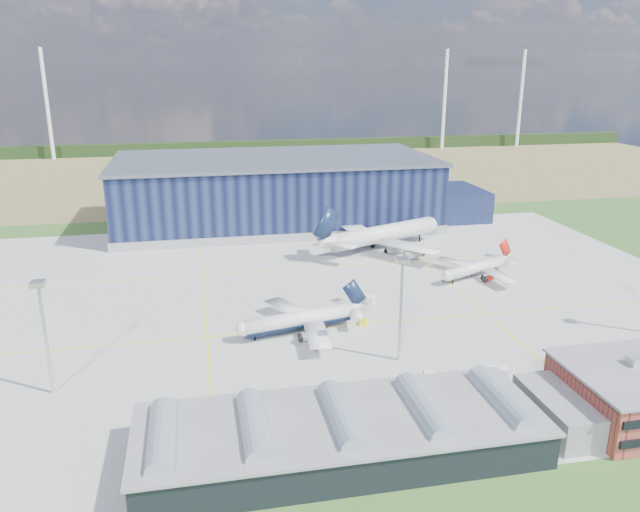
# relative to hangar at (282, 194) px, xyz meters

# --- Properties ---
(ground) EXTENTS (600.00, 600.00, 0.00)m
(ground) POSITION_rel_hangar_xyz_m (-2.81, -94.80, -11.62)
(ground) COLOR #2C5921
(ground) RESTS_ON ground
(apron) EXTENTS (220.00, 160.00, 0.08)m
(apron) POSITION_rel_hangar_xyz_m (-2.81, -84.80, -11.59)
(apron) COLOR gray
(apron) RESTS_ON ground
(farmland) EXTENTS (600.00, 220.00, 0.01)m
(farmland) POSITION_rel_hangar_xyz_m (-2.81, 125.20, -11.62)
(farmland) COLOR olive
(farmland) RESTS_ON ground
(treeline) EXTENTS (600.00, 8.00, 8.00)m
(treeline) POSITION_rel_hangar_xyz_m (-2.81, 205.20, -7.62)
(treeline) COLOR black
(treeline) RESTS_ON ground
(hangar) EXTENTS (145.00, 62.00, 26.10)m
(hangar) POSITION_rel_hangar_xyz_m (0.00, 0.00, 0.00)
(hangar) COLOR black
(hangar) RESTS_ON ground
(glass_concourse) EXTENTS (78.00, 23.00, 8.60)m
(glass_concourse) POSITION_rel_hangar_xyz_m (-9.26, -154.80, -7.93)
(glass_concourse) COLOR black
(glass_concourse) RESTS_ON ground
(light_mast_west) EXTENTS (2.60, 2.60, 23.00)m
(light_mast_west) POSITION_rel_hangar_xyz_m (-62.81, -124.80, 3.82)
(light_mast_west) COLOR silver
(light_mast_west) RESTS_ON ground
(light_mast_center) EXTENTS (2.60, 2.60, 23.00)m
(light_mast_center) POSITION_rel_hangar_xyz_m (7.19, -124.80, 3.82)
(light_mast_center) COLOR silver
(light_mast_center) RESTS_ON ground
(airliner_navy) EXTENTS (40.34, 39.78, 11.08)m
(airliner_navy) POSITION_rel_hangar_xyz_m (-11.78, -106.80, -6.08)
(airliner_navy) COLOR silver
(airliner_navy) RESTS_ON ground
(airliner_red) EXTENTS (39.32, 38.98, 9.78)m
(airliner_red) POSITION_rel_hangar_xyz_m (46.18, -78.48, -6.73)
(airliner_red) COLOR silver
(airliner_red) RESTS_ON ground
(airliner_widebody) EXTENTS (70.04, 69.43, 17.51)m
(airliner_widebody) POSITION_rel_hangar_xyz_m (28.32, -44.90, -2.86)
(airliner_widebody) COLOR silver
(airliner_widebody) RESTS_ON ground
(gse_tug_b) EXTENTS (2.73, 3.14, 1.14)m
(gse_tug_b) POSITION_rel_hangar_xyz_m (4.81, -105.09, -11.05)
(gse_tug_b) COLOR yellow
(gse_tug_b) RESTS_ON ground
(gse_van_a) EXTENTS (5.52, 3.46, 2.23)m
(gse_van_a) POSITION_rel_hangar_xyz_m (23.69, -136.24, -10.50)
(gse_van_a) COLOR silver
(gse_van_a) RESTS_ON ground
(gse_cart_a) EXTENTS (2.47, 3.11, 1.18)m
(gse_cart_a) POSITION_rel_hangar_xyz_m (63.12, -62.93, -11.03)
(gse_cart_a) COLOR silver
(gse_cart_a) RESTS_ON ground
(gse_van_b) EXTENTS (5.46, 4.56, 2.29)m
(gse_van_b) POSITION_rel_hangar_xyz_m (8.91, -91.60, -10.47)
(gse_van_b) COLOR silver
(gse_van_b) RESTS_ON ground
(gse_van_c) EXTENTS (6.10, 4.02, 2.69)m
(gse_van_c) POSITION_rel_hangar_xyz_m (31.88, -140.80, -10.27)
(gse_van_c) COLOR silver
(gse_van_c) RESTS_ON ground
(airstair) EXTENTS (2.98, 4.68, 2.79)m
(airstair) POSITION_rel_hangar_xyz_m (8.96, -137.26, -10.22)
(airstair) COLOR silver
(airstair) RESTS_ON ground
(car_b) EXTENTS (3.80, 1.85, 1.20)m
(car_b) POSITION_rel_hangar_xyz_m (45.28, -142.80, -11.02)
(car_b) COLOR #99999E
(car_b) RESTS_ON ground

